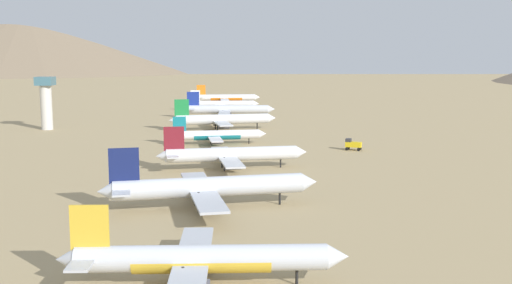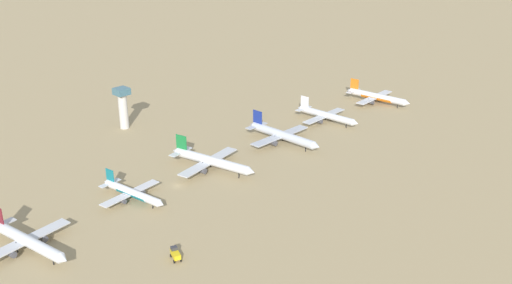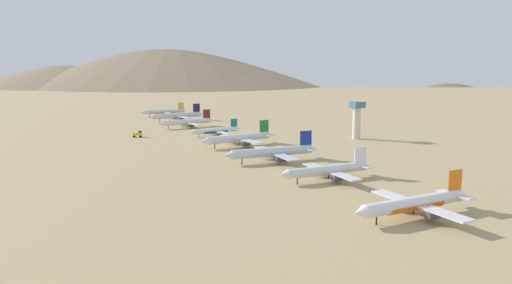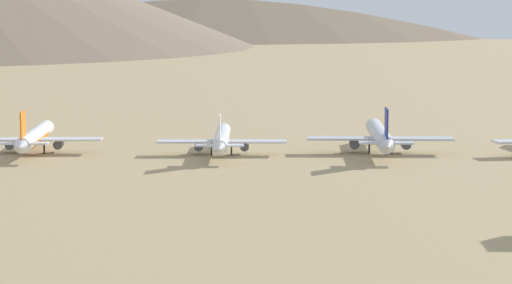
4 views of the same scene
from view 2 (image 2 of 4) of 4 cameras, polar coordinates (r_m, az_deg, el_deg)
ground_plane at (r=246.62m, az=-7.82°, el=-4.34°), size 1851.20×1851.20×0.00m
parked_jet_2 at (r=212.92m, az=-21.97°, el=-9.11°), size 42.53×34.75×12.29m
parked_jet_3 at (r=236.27m, az=-12.28°, el=-4.97°), size 35.20×28.72×10.16m
parked_jet_4 at (r=257.79m, az=-4.55°, el=-1.90°), size 45.83×37.55×13.29m
parked_jet_5 at (r=287.00m, az=2.60°, el=0.69°), size 46.36×37.54×13.41m
parked_jet_6 at (r=319.12m, az=6.98°, el=2.66°), size 41.01×33.26×11.84m
parked_jet_7 at (r=356.62m, az=11.94°, el=4.44°), size 43.27×35.16×12.48m
service_truck at (r=196.68m, az=-8.05°, el=-10.97°), size 5.68×4.35×3.90m
control_tower at (r=313.28m, az=-13.15°, el=3.58°), size 7.20×7.20×22.47m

